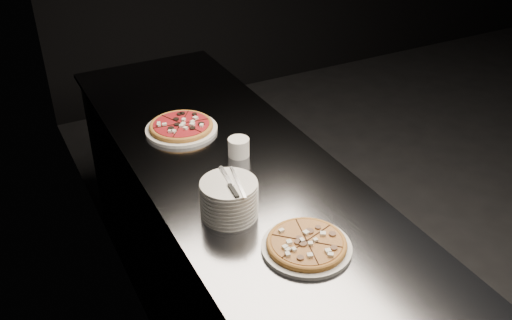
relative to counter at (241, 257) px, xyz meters
name	(u,v)px	position (x,y,z in m)	size (l,w,h in m)	color
wall_left	(133,70)	(-0.37, 0.00, 0.94)	(0.02, 5.00, 2.80)	black
counter	(241,257)	(0.00, 0.00, 0.00)	(0.74, 2.44, 0.92)	slate
pizza_mushroom	(307,245)	(-0.02, -0.53, 0.48)	(0.32, 0.32, 0.03)	silver
pizza_tomato	(181,127)	(-0.09, 0.38, 0.48)	(0.31, 0.31, 0.04)	silver
plate_stack	(229,199)	(-0.16, -0.25, 0.53)	(0.20, 0.20, 0.13)	silver
cutlery	(233,184)	(-0.15, -0.27, 0.59)	(0.09, 0.20, 0.01)	silver
ramekin	(239,147)	(0.04, 0.09, 0.50)	(0.09, 0.09, 0.08)	white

